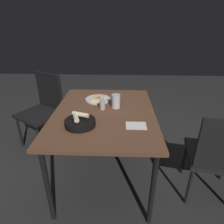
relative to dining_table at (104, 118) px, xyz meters
name	(u,v)px	position (x,y,z in m)	size (l,w,h in m)	color
ground	(105,173)	(0.00, 0.00, -0.68)	(8.00, 8.00, 0.00)	#2B2B2B
dining_table	(104,118)	(0.00, 0.00, 0.00)	(0.90, 1.17, 0.74)	brown
pizza_plate	(98,99)	(0.08, -0.27, 0.07)	(0.26, 0.26, 0.04)	white
bread_basket	(80,122)	(0.17, 0.25, 0.09)	(0.24, 0.24, 0.10)	black
beer_glass	(116,102)	(-0.10, -0.09, 0.12)	(0.08, 0.08, 0.13)	silver
pepper_shaker	(102,105)	(0.02, -0.05, 0.10)	(0.05, 0.05, 0.09)	#BFB299
napkin	(136,126)	(-0.27, 0.24, 0.06)	(0.16, 0.12, 0.00)	white
chair_near	(44,106)	(0.80, -0.58, -0.16)	(0.60, 0.60, 0.91)	black
chair_far	(218,154)	(-0.95, 0.26, -0.18)	(0.51, 0.51, 0.86)	black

